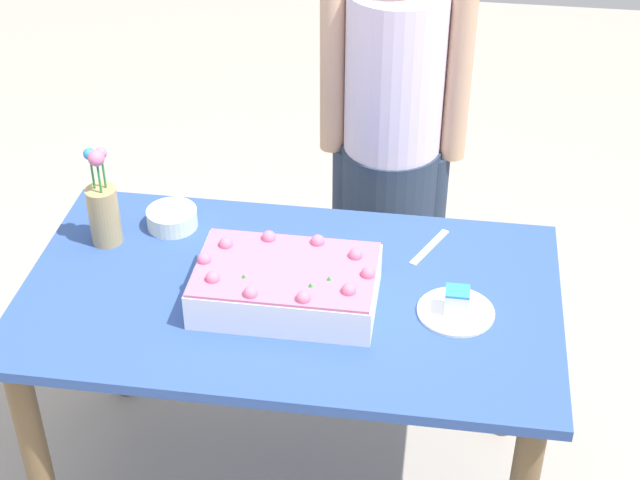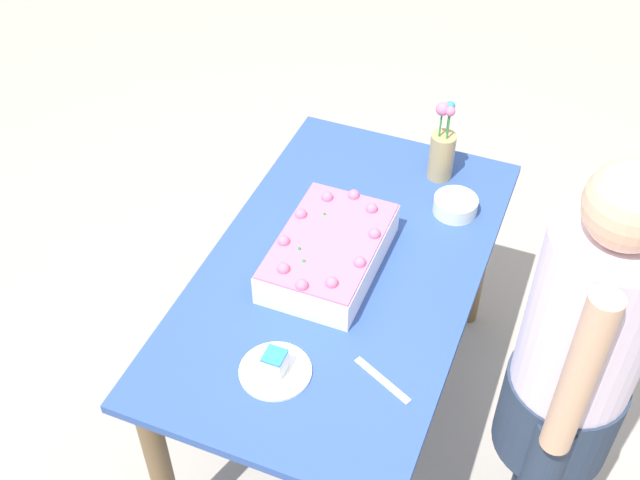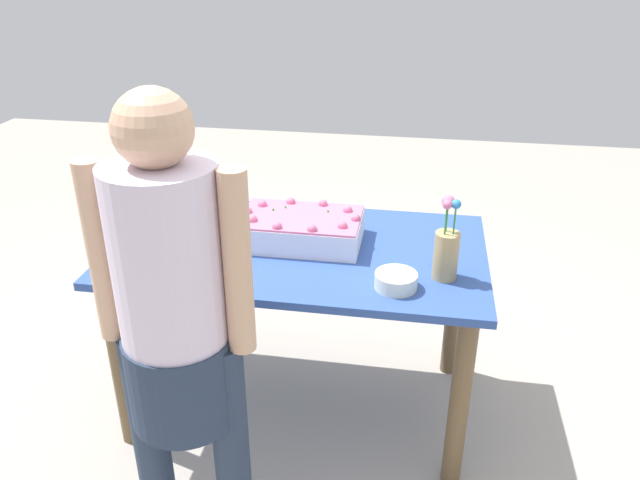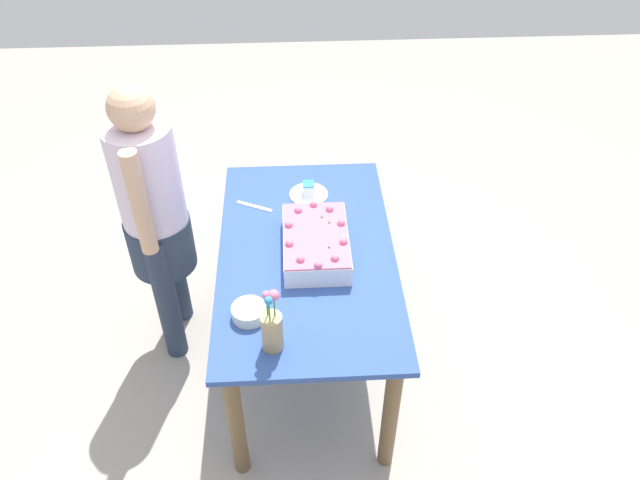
{
  "view_description": "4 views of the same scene",
  "coord_description": "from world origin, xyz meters",
  "px_view_note": "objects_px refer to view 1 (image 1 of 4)",
  "views": [
    {
      "loc": [
        -0.37,
        1.96,
        2.32
      ],
      "look_at": [
        -0.08,
        -0.03,
        0.89
      ],
      "focal_mm": 55.0,
      "sensor_mm": 36.0,
      "label": 1
    },
    {
      "loc": [
        -1.6,
        -0.57,
        2.48
      ],
      "look_at": [
        0.07,
        0.1,
        0.77
      ],
      "focal_mm": 45.0,
      "sensor_mm": 36.0,
      "label": 2
    },
    {
      "loc": [
        0.43,
        -2.06,
        1.8
      ],
      "look_at": [
        0.07,
        0.04,
        0.76
      ],
      "focal_mm": 35.0,
      "sensor_mm": 36.0,
      "label": 3
    },
    {
      "loc": [
        2.1,
        -0.05,
        2.66
      ],
      "look_at": [
        0.03,
        0.06,
        0.84
      ],
      "focal_mm": 35.0,
      "sensor_mm": 36.0,
      "label": 4
    }
  ],
  "objects_px": {
    "person_standing": "(392,130)",
    "fruit_bowl": "(172,218)",
    "sheet_cake": "(286,284)",
    "flower_vase": "(103,209)",
    "cake_knife": "(429,247)",
    "serving_plate_with_slice": "(456,307)"
  },
  "relations": [
    {
      "from": "cake_knife",
      "to": "person_standing",
      "type": "height_order",
      "value": "person_standing"
    },
    {
      "from": "serving_plate_with_slice",
      "to": "flower_vase",
      "type": "relative_size",
      "value": 0.66
    },
    {
      "from": "serving_plate_with_slice",
      "to": "flower_vase",
      "type": "xyz_separation_m",
      "value": [
        0.97,
        -0.18,
        0.09
      ]
    },
    {
      "from": "serving_plate_with_slice",
      "to": "cake_knife",
      "type": "xyz_separation_m",
      "value": [
        0.08,
        -0.27,
        -0.02
      ]
    },
    {
      "from": "fruit_bowl",
      "to": "flower_vase",
      "type": "bearing_deg",
      "value": 31.65
    },
    {
      "from": "sheet_cake",
      "to": "fruit_bowl",
      "type": "height_order",
      "value": "sheet_cake"
    },
    {
      "from": "serving_plate_with_slice",
      "to": "person_standing",
      "type": "xyz_separation_m",
      "value": [
        0.23,
        -0.73,
        0.09
      ]
    },
    {
      "from": "flower_vase",
      "to": "sheet_cake",
      "type": "bearing_deg",
      "value": 160.25
    },
    {
      "from": "person_standing",
      "to": "flower_vase",
      "type": "bearing_deg",
      "value": -53.39
    },
    {
      "from": "sheet_cake",
      "to": "person_standing",
      "type": "xyz_separation_m",
      "value": [
        -0.2,
        -0.74,
        0.05
      ]
    },
    {
      "from": "person_standing",
      "to": "sheet_cake",
      "type": "bearing_deg",
      "value": -15.4
    },
    {
      "from": "sheet_cake",
      "to": "cake_knife",
      "type": "distance_m",
      "value": 0.46
    },
    {
      "from": "sheet_cake",
      "to": "flower_vase",
      "type": "height_order",
      "value": "flower_vase"
    },
    {
      "from": "serving_plate_with_slice",
      "to": "cake_knife",
      "type": "relative_size",
      "value": 1.02
    },
    {
      "from": "serving_plate_with_slice",
      "to": "person_standing",
      "type": "height_order",
      "value": "person_standing"
    },
    {
      "from": "serving_plate_with_slice",
      "to": "fruit_bowl",
      "type": "relative_size",
      "value": 1.37
    },
    {
      "from": "cake_knife",
      "to": "serving_plate_with_slice",
      "type": "bearing_deg",
      "value": 42.03
    },
    {
      "from": "fruit_bowl",
      "to": "person_standing",
      "type": "bearing_deg",
      "value": -142.13
    },
    {
      "from": "sheet_cake",
      "to": "serving_plate_with_slice",
      "type": "bearing_deg",
      "value": -177.95
    },
    {
      "from": "person_standing",
      "to": "fruit_bowl",
      "type": "bearing_deg",
      "value": -52.13
    },
    {
      "from": "cake_knife",
      "to": "fruit_bowl",
      "type": "bearing_deg",
      "value": -64.43
    },
    {
      "from": "sheet_cake",
      "to": "flower_vase",
      "type": "relative_size",
      "value": 1.54
    }
  ]
}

